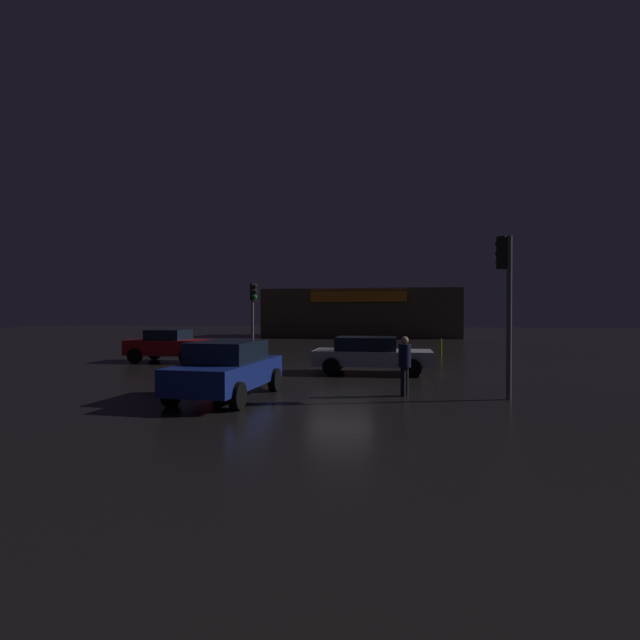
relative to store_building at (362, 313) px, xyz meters
The scene contains 9 objects.
ground_plane 27.79m from the store_building, 86.21° to the right, with size 120.00×120.00×0.00m, color black.
store_building is the anchor object (origin of this frame).
traffic_signal_main 22.33m from the store_building, 99.27° to the right, with size 0.42×0.42×3.86m.
traffic_signal_opposite 33.68m from the store_building, 77.97° to the right, with size 0.42×0.42×4.30m.
car_near 28.37m from the store_building, 83.73° to the right, with size 4.44×2.14×1.37m.
car_far 26.51m from the store_building, 104.12° to the right, with size 3.82×2.00×1.51m.
car_crossing 34.17m from the store_building, 90.44° to the right, with size 2.06×4.30×1.53m.
pedestrian 33.26m from the store_building, 82.40° to the right, with size 0.46×0.46×1.64m.
bollard_kerb_a 21.97m from the store_building, 73.75° to the right, with size 0.09×0.09×0.96m, color gold.
Camera 1 is at (2.68, -18.58, 2.29)m, focal length 26.83 mm.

